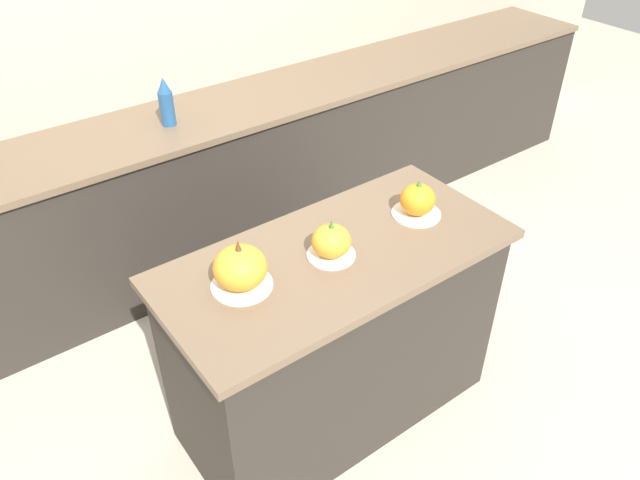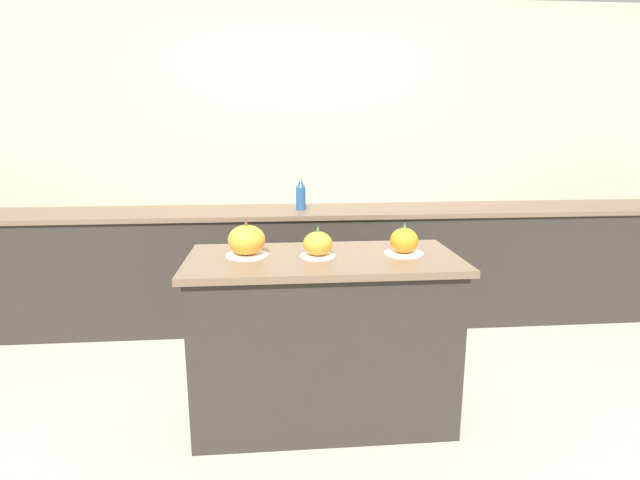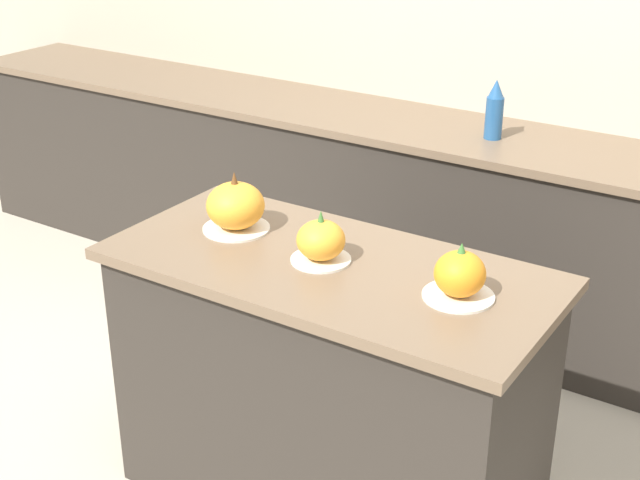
% 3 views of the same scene
% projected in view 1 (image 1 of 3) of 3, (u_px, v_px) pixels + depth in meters
% --- Properties ---
extents(ground_plane, '(12.00, 12.00, 0.00)m').
position_uv_depth(ground_plane, '(334.00, 406.00, 2.86)').
color(ground_plane, '#BCB29E').
extents(wall_back, '(8.00, 0.06, 2.50)m').
position_uv_depth(wall_back, '(138.00, 37.00, 3.21)').
color(wall_back, '#B2A893').
rests_on(wall_back, ground_plane).
extents(kitchen_island, '(1.37, 0.65, 0.89)m').
position_uv_depth(kitchen_island, '(335.00, 337.00, 2.60)').
color(kitchen_island, '#2D2823').
rests_on(kitchen_island, ground_plane).
extents(back_counter, '(6.00, 0.60, 0.91)m').
position_uv_depth(back_counter, '(187.00, 195.00, 3.47)').
color(back_counter, '#2D2823').
rests_on(back_counter, ground_plane).
extents(pumpkin_cake_left, '(0.22, 0.22, 0.20)m').
position_uv_depth(pumpkin_cake_left, '(240.00, 269.00, 2.13)').
color(pumpkin_cake_left, silver).
rests_on(pumpkin_cake_left, kitchen_island).
extents(pumpkin_cake_center, '(0.18, 0.18, 0.16)m').
position_uv_depth(pumpkin_cake_center, '(331.00, 242.00, 2.28)').
color(pumpkin_cake_center, silver).
rests_on(pumpkin_cake_center, kitchen_island).
extents(pumpkin_cake_right, '(0.20, 0.20, 0.16)m').
position_uv_depth(pumpkin_cake_right, '(417.00, 201.00, 2.50)').
color(pumpkin_cake_right, silver).
rests_on(pumpkin_cake_right, kitchen_island).
extents(bottle_tall, '(0.07, 0.07, 0.25)m').
position_uv_depth(bottle_tall, '(166.00, 103.00, 3.09)').
color(bottle_tall, '#235184').
rests_on(bottle_tall, back_counter).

